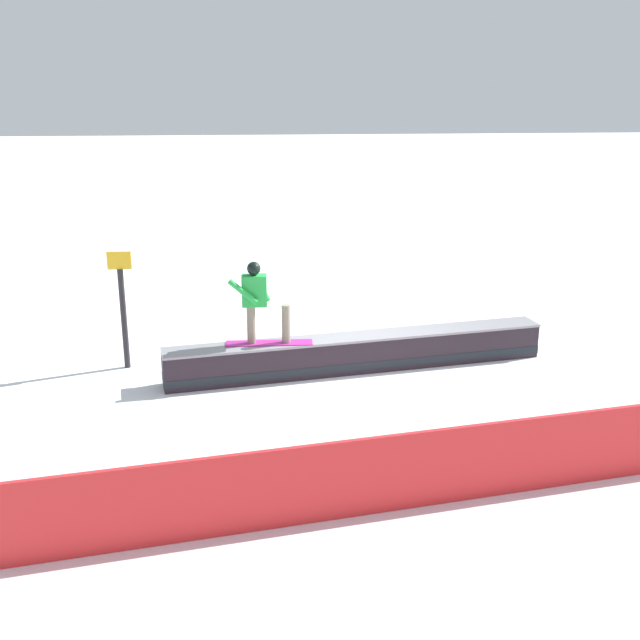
{
  "coord_description": "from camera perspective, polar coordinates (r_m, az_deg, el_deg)",
  "views": [
    {
      "loc": [
        1.78,
        12.21,
        4.77
      ],
      "look_at": [
        0.77,
        1.13,
        1.28
      ],
      "focal_mm": 42.86,
      "sensor_mm": 36.0,
      "label": 1
    }
  ],
  "objects": [
    {
      "name": "grind_box",
      "position": [
        13.13,
        2.89,
        -2.57
      ],
      "size": [
        6.62,
        1.67,
        0.62
      ],
      "color": "#282028",
      "rests_on": "ground_plane"
    },
    {
      "name": "safety_fence",
      "position": [
        9.02,
        6.93,
        -11.09
      ],
      "size": [
        9.08,
        1.63,
        0.96
      ],
      "primitive_type": "cube",
      "rotation": [
        0.0,
        0.0,
        0.17
      ],
      "color": "red",
      "rests_on": "ground_plane"
    },
    {
      "name": "trail_marker",
      "position": [
        13.4,
        -14.5,
        0.97
      ],
      "size": [
        0.4,
        0.1,
        2.06
      ],
      "color": "#262628",
      "rests_on": "ground_plane"
    },
    {
      "name": "ground_plane",
      "position": [
        13.23,
        2.87,
        -3.72
      ],
      "size": [
        120.0,
        120.0,
        0.0
      ],
      "primitive_type": "plane",
      "color": "white"
    },
    {
      "name": "snowboarder",
      "position": [
        12.42,
        -4.6,
        1.5
      ],
      "size": [
        1.44,
        0.42,
        1.39
      ],
      "color": "#B4268A",
      "rests_on": "grind_box"
    }
  ]
}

